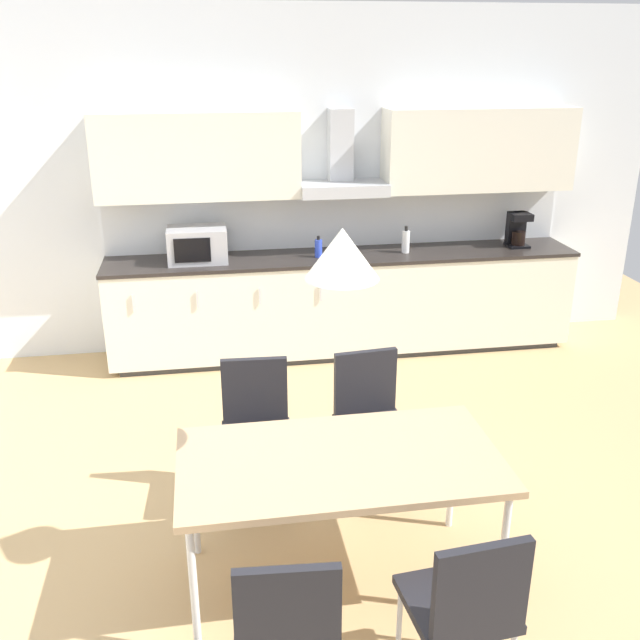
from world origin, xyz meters
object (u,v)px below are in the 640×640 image
at_px(coffee_maker, 517,229).
at_px(chair_far_right, 370,410).
at_px(bottle_blue, 318,248).
at_px(chair_far_left, 256,419).
at_px(microwave, 197,245).
at_px(chair_near_right, 467,602).
at_px(pendant_lamp, 342,253).
at_px(bottle_white, 406,241).
at_px(dining_table, 340,466).
at_px(chair_near_left, 287,624).

relative_size(coffee_maker, chair_far_right, 0.34).
distance_m(bottle_blue, chair_far_left, 2.23).
height_order(bottle_blue, chair_far_left, bottle_blue).
bearing_deg(chair_far_right, microwave, 114.60).
xyz_separation_m(chair_near_right, pendant_lamp, (-0.35, 0.79, 1.19)).
xyz_separation_m(microwave, coffee_maker, (2.79, 0.03, 0.01)).
distance_m(coffee_maker, pendant_lamp, 3.70).
distance_m(coffee_maker, bottle_white, 1.03).
bearing_deg(chair_far_right, chair_far_left, 179.98).
xyz_separation_m(bottle_blue, chair_far_right, (-0.03, -2.07, -0.43)).
relative_size(dining_table, chair_far_left, 1.75).
height_order(microwave, coffee_maker, coffee_maker).
xyz_separation_m(coffee_maker, chair_near_right, (-1.80, -3.71, -0.50)).
xyz_separation_m(chair_near_left, chair_far_right, (0.68, 1.57, 0.00)).
height_order(microwave, bottle_blue, microwave).
relative_size(bottle_blue, pendant_lamp, 0.57).
bearing_deg(bottle_blue, bottle_white, 1.23).
xyz_separation_m(chair_far_left, chair_near_left, (-0.01, -1.57, 0.00)).
relative_size(bottle_blue, chair_far_left, 0.21).
bearing_deg(bottle_white, chair_far_right, -110.70).
xyz_separation_m(bottle_white, pendant_lamp, (-1.12, -2.87, 0.74)).
xyz_separation_m(chair_near_left, pendant_lamp, (0.35, 0.79, 1.19)).
relative_size(chair_near_right, chair_far_right, 1.00).
relative_size(microwave, chair_far_left, 0.55).
relative_size(dining_table, chair_near_right, 1.75).
bearing_deg(microwave, chair_far_left, -82.08).
relative_size(bottle_white, dining_table, 0.15).
height_order(dining_table, chair_near_left, chair_near_left).
distance_m(bottle_blue, chair_far_right, 2.11).
bearing_deg(dining_table, chair_near_right, -65.99).
xyz_separation_m(coffee_maker, chair_far_left, (-2.49, -2.14, -0.50)).
distance_m(microwave, coffee_maker, 2.79).
height_order(chair_far_right, pendant_lamp, pendant_lamp).
height_order(dining_table, chair_far_left, chair_far_left).
height_order(microwave, chair_far_left, microwave).
height_order(chair_far_left, pendant_lamp, pendant_lamp).
bearing_deg(bottle_blue, chair_near_right, -90.24).
bearing_deg(dining_table, chair_far_left, 113.28).
bearing_deg(chair_near_left, chair_far_left, 89.62).
distance_m(bottle_white, chair_far_right, 2.28).
distance_m(chair_near_right, chair_far_right, 1.57).
height_order(bottle_blue, pendant_lamp, pendant_lamp).
distance_m(chair_near_right, pendant_lamp, 1.47).
xyz_separation_m(coffee_maker, pendant_lamp, (-2.15, -2.93, 0.69)).
bearing_deg(chair_near_right, dining_table, 114.01).
distance_m(bottle_white, chair_near_right, 3.77).
xyz_separation_m(bottle_white, chair_near_right, (-0.77, -3.66, -0.45)).
relative_size(chair_far_left, pendant_lamp, 2.72).
height_order(dining_table, chair_far_right, chair_far_right).
height_order(coffee_maker, chair_near_left, coffee_maker).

